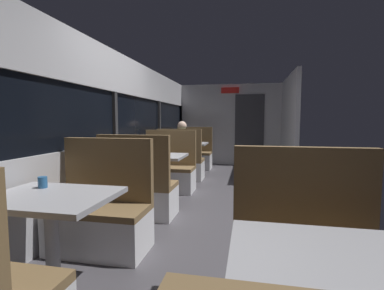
{
  "coord_description": "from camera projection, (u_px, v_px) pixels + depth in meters",
  "views": [
    {
      "loc": [
        0.51,
        -3.83,
        1.28
      ],
      "look_at": [
        -0.47,
        1.03,
        0.84
      ],
      "focal_mm": 25.96,
      "sensor_mm": 36.0,
      "label": 1
    }
  ],
  "objects": [
    {
      "name": "bench_mid_window_facing_end",
      "position": [
        139.0,
        192.0,
        3.69
      ],
      "size": [
        0.95,
        0.5,
        1.1
      ],
      "color": "silver",
      "rests_on": "ground_plane"
    },
    {
      "name": "dining_table_near_window",
      "position": [
        51.0,
        208.0,
        2.03
      ],
      "size": [
        0.9,
        0.7,
        0.74
      ],
      "color": "#9E9EA3",
      "rests_on": "ground_plane"
    },
    {
      "name": "dining_table_front_aisle",
      "position": [
        344.0,
        284.0,
        1.09
      ],
      "size": [
        0.9,
        0.7,
        0.74
      ],
      "color": "#9E9EA3",
      "rests_on": "ground_plane"
    },
    {
      "name": "dining_table_far_window",
      "position": [
        188.0,
        147.0,
        6.66
      ],
      "size": [
        0.9,
        0.7,
        0.74
      ],
      "color": "#9E9EA3",
      "rests_on": "ground_plane"
    },
    {
      "name": "dining_table_mid_window",
      "position": [
        156.0,
        161.0,
        4.34
      ],
      "size": [
        0.9,
        0.7,
        0.74
      ],
      "color": "#9E9EA3",
      "rests_on": "ground_plane"
    },
    {
      "name": "bench_far_window_facing_end",
      "position": [
        181.0,
        164.0,
        6.0
      ],
      "size": [
        0.95,
        0.5,
        1.1
      ],
      "color": "silver",
      "rests_on": "ground_plane"
    },
    {
      "name": "bench_far_window_facing_entry",
      "position": [
        193.0,
        156.0,
        7.37
      ],
      "size": [
        0.95,
        0.5,
        1.1
      ],
      "color": "silver",
      "rests_on": "ground_plane"
    },
    {
      "name": "coffee_cup_primary",
      "position": [
        153.0,
        151.0,
        4.42
      ],
      "size": [
        0.07,
        0.07,
        0.09
      ],
      "color": "#26598C",
      "rests_on": "dining_table_mid_window"
    },
    {
      "name": "carriage_end_bulkhead",
      "position": [
        232.0,
        125.0,
        7.93
      ],
      "size": [
        2.9,
        0.11,
        2.3
      ],
      "color": "#B2B2B7",
      "rests_on": "ground_plane"
    },
    {
      "name": "bench_near_window_facing_entry",
      "position": [
        101.0,
        217.0,
        2.74
      ],
      "size": [
        0.95,
        0.5,
        1.1
      ],
      "color": "silver",
      "rests_on": "ground_plane"
    },
    {
      "name": "ground_plane",
      "position": [
        210.0,
        211.0,
        3.95
      ],
      "size": [
        3.3,
        9.2,
        0.02
      ],
      "primitive_type": "cube",
      "color": "#423F44"
    },
    {
      "name": "bench_front_aisle_facing_entry",
      "position": [
        305.0,
        267.0,
        1.8
      ],
      "size": [
        0.95,
        0.5,
        1.1
      ],
      "color": "silver",
      "rests_on": "ground_plane"
    },
    {
      "name": "coffee_cup_secondary",
      "position": [
        43.0,
        182.0,
        2.23
      ],
      "size": [
        0.07,
        0.07,
        0.09
      ],
      "color": "#26598C",
      "rests_on": "dining_table_near_window"
    },
    {
      "name": "carriage_aisle_panel_right",
      "position": [
        289.0,
        126.0,
        6.49
      ],
      "size": [
        0.08,
        2.4,
        2.3
      ],
      "primitive_type": "cube",
      "color": "#B2B2B7",
      "rests_on": "ground_plane"
    },
    {
      "name": "bench_mid_window_facing_entry",
      "position": [
        168.0,
        173.0,
        5.05
      ],
      "size": [
        0.95,
        0.5,
        1.1
      ],
      "color": "silver",
      "rests_on": "ground_plane"
    },
    {
      "name": "carriage_window_panel_left",
      "position": [
        114.0,
        132.0,
        4.14
      ],
      "size": [
        0.09,
        8.48,
        2.3
      ],
      "color": "#B2B2B7",
      "rests_on": "ground_plane"
    },
    {
      "name": "seated_passenger",
      "position": [
        182.0,
        154.0,
        6.05
      ],
      "size": [
        0.47,
        0.55,
        1.26
      ],
      "color": "#26262D",
      "rests_on": "ground_plane"
    }
  ]
}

